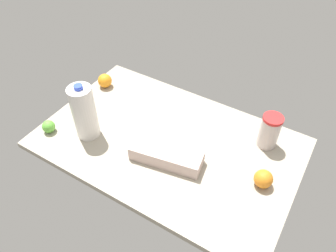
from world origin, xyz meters
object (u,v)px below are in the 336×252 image
(tumbler_cup, at_px, (270,131))
(milk_jug, at_px, (84,112))
(orange_loose, at_px, (105,81))
(orange_by_jug, at_px, (263,179))
(egg_carton, at_px, (166,155))
(lime_beside_bowl, at_px, (49,127))

(tumbler_cup, distance_m, milk_jug, 0.84)
(milk_jug, bearing_deg, orange_loose, -63.10)
(milk_jug, bearing_deg, orange_by_jug, -169.86)
(tumbler_cup, xyz_separation_m, orange_by_jug, (-0.06, 0.23, -0.05))
(tumbler_cup, distance_m, egg_carton, 0.48)
(tumbler_cup, relative_size, orange_loose, 2.21)
(orange_loose, bearing_deg, tumbler_cup, -177.29)
(orange_by_jug, bearing_deg, egg_carton, 13.10)
(egg_carton, distance_m, orange_by_jug, 0.42)
(milk_jug, relative_size, orange_loose, 3.75)
(orange_by_jug, bearing_deg, orange_loose, -10.77)
(milk_jug, height_order, orange_by_jug, milk_jug)
(milk_jug, relative_size, orange_by_jug, 3.68)
(lime_beside_bowl, bearing_deg, orange_by_jug, -166.71)
(orange_by_jug, bearing_deg, lime_beside_bowl, 13.29)
(egg_carton, bearing_deg, orange_by_jug, -177.22)
(tumbler_cup, distance_m, orange_loose, 0.92)
(egg_carton, height_order, orange_loose, orange_loose)
(lime_beside_bowl, xyz_separation_m, orange_by_jug, (-0.99, -0.23, 0.01))
(lime_beside_bowl, bearing_deg, milk_jug, -153.08)
(orange_by_jug, bearing_deg, tumbler_cup, -74.74)
(egg_carton, distance_m, orange_loose, 0.64)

